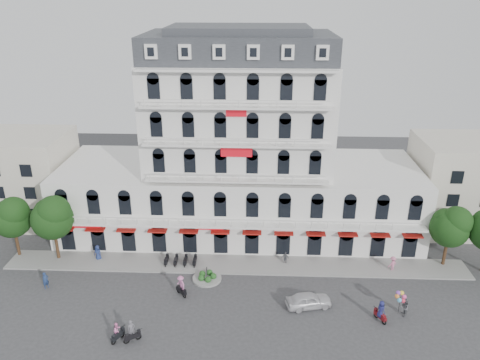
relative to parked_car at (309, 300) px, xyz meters
name	(u,v)px	position (x,y,z in m)	size (l,w,h in m)	color
ground	(231,316)	(-7.72, -1.73, -0.78)	(120.00, 120.00, 0.00)	#38383A
sidewalk	(236,264)	(-7.72, 7.27, -0.70)	(53.00, 4.00, 0.16)	gray
main_building	(239,158)	(-7.72, 16.26, 9.18)	(45.00, 15.00, 25.80)	silver
flank_building_west	(18,177)	(-37.72, 18.27, 5.22)	(14.00, 10.00, 12.00)	beige
flank_building_east	(469,184)	(22.28, 18.27, 5.22)	(14.00, 10.00, 12.00)	beige
traffic_island	(207,277)	(-10.72, 4.27, -0.52)	(3.20, 3.20, 1.60)	gray
parked_scooter_row	(181,265)	(-14.07, 7.07, -0.78)	(4.40, 1.80, 1.10)	black
tree_west_outer	(12,216)	(-33.66, 8.25, 4.57)	(4.50, 4.48, 7.76)	#382314
tree_west_inner	(52,216)	(-28.66, 7.75, 4.90)	(4.76, 4.76, 8.25)	#382314
tree_east_inner	(451,225)	(16.34, 8.25, 4.43)	(4.40, 4.37, 7.57)	#382314
parked_car	(309,300)	(0.00, 0.00, 0.00)	(1.85, 4.59, 1.56)	silver
rider_west	(132,332)	(-16.44, -5.68, 0.28)	(1.50, 1.09, 2.30)	black
rider_southwest	(117,332)	(-17.79, -5.63, 0.20)	(1.00, 1.56, 1.98)	black
rider_east	(381,311)	(6.69, -1.89, 0.37)	(1.03, 1.55, 2.27)	maroon
rider_center	(181,285)	(-13.09, 1.33, 0.48)	(1.34, 1.37, 2.36)	black
pedestrian_left	(98,253)	(-23.97, 7.77, 0.16)	(0.92, 0.60, 1.89)	navy
pedestrian_mid	(285,258)	(-1.95, 7.77, -0.01)	(0.90, 0.38, 1.54)	#4F5156
pedestrian_right	(393,264)	(10.08, 6.86, 0.13)	(1.18, 0.68, 1.82)	#D16E94
pedestrian_far	(46,280)	(-27.72, 2.04, 0.16)	(0.69, 0.45, 1.88)	navy
balloon_vendor	(403,304)	(9.06, -0.93, 0.47)	(1.37, 1.31, 2.45)	#55575C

